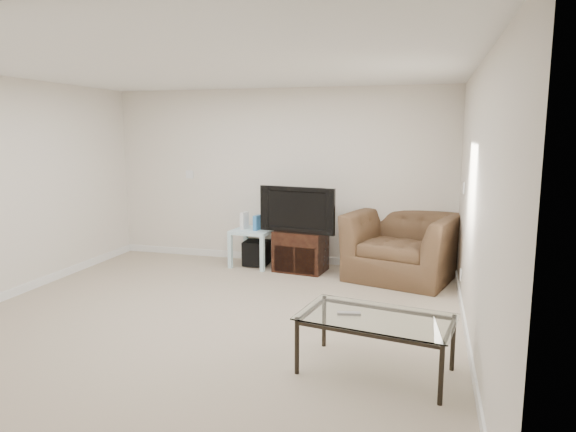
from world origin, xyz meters
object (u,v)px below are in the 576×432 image
(television, at_px, (300,209))
(tv_stand, at_px, (301,251))
(coffee_table, at_px, (376,344))
(subwoofer, at_px, (256,253))
(side_table, at_px, (254,247))
(recliner, at_px, (402,235))

(television, bearing_deg, tv_stand, 92.21)
(tv_stand, relative_size, coffee_table, 0.57)
(tv_stand, bearing_deg, coffee_table, -57.28)
(television, relative_size, coffee_table, 0.84)
(subwoofer, bearing_deg, tv_stand, -9.33)
(side_table, bearing_deg, tv_stand, -7.45)
(tv_stand, bearing_deg, television, -90.00)
(recliner, bearing_deg, television, -163.03)
(recliner, bearing_deg, side_table, -166.79)
(recliner, bearing_deg, subwoofer, -167.35)
(recliner, distance_m, coffee_table, 2.79)
(side_table, relative_size, recliner, 0.42)
(tv_stand, relative_size, recliner, 0.51)
(subwoofer, height_order, coffee_table, coffee_table)
(television, distance_m, recliner, 1.38)
(tv_stand, distance_m, side_table, 0.72)
(tv_stand, relative_size, television, 0.68)
(tv_stand, xyz_separation_m, subwoofer, (-0.68, 0.11, -0.09))
(subwoofer, bearing_deg, coffee_table, -55.53)
(television, xyz_separation_m, subwoofer, (-0.67, 0.14, -0.68))
(recliner, relative_size, coffee_table, 1.11)
(coffee_table, bearing_deg, television, 115.44)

